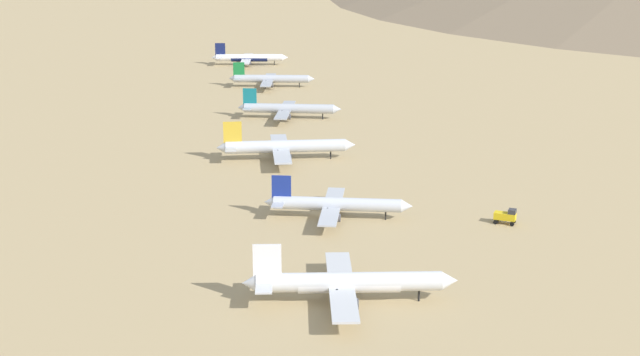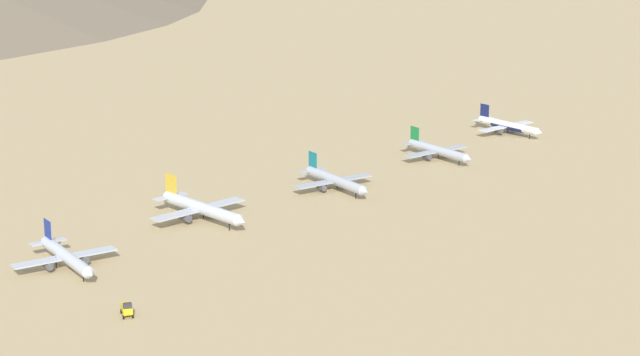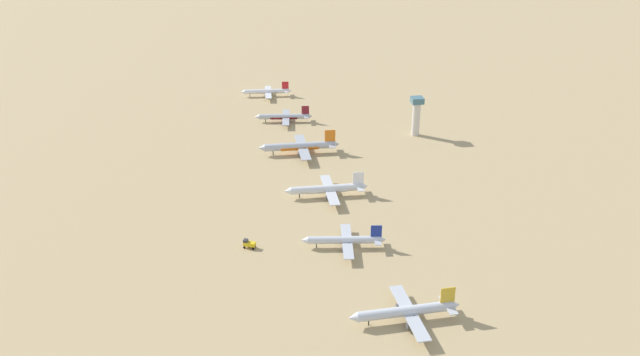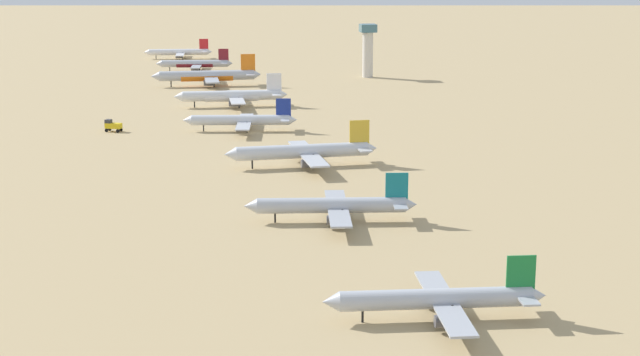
% 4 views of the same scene
% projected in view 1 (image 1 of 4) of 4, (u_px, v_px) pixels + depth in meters
% --- Properties ---
extents(ground_plane, '(2615.12, 2615.12, 0.00)m').
position_uv_depth(ground_plane, '(322.00, 215.00, 234.57)').
color(ground_plane, tan).
extents(parked_jet_3, '(42.29, 34.24, 12.23)m').
position_uv_depth(parked_jet_3, '(347.00, 283.00, 182.78)').
color(parked_jet_3, silver).
rests_on(parked_jet_3, ground).
extents(parked_jet_4, '(36.87, 30.08, 10.64)m').
position_uv_depth(parked_jet_4, '(336.00, 204.00, 230.94)').
color(parked_jet_4, silver).
rests_on(parked_jet_4, ground).
extents(parked_jet_5, '(42.18, 34.27, 12.16)m').
position_uv_depth(parked_jet_5, '(284.00, 147.00, 282.39)').
color(parked_jet_5, silver).
rests_on(parked_jet_5, ground).
extents(parked_jet_6, '(37.44, 30.51, 10.79)m').
position_uv_depth(parked_jet_6, '(288.00, 109.00, 335.47)').
color(parked_jet_6, '#B2B7C1').
rests_on(parked_jet_6, ground).
extents(parked_jet_7, '(36.07, 29.31, 10.40)m').
position_uv_depth(parked_jet_7, '(270.00, 79.00, 391.24)').
color(parked_jet_7, '#B2B7C1').
rests_on(parked_jet_7, ground).
extents(parked_jet_8, '(36.34, 29.46, 10.49)m').
position_uv_depth(parked_jet_8, '(249.00, 58.00, 442.64)').
color(parked_jet_8, white).
rests_on(parked_jet_8, ground).
extents(service_truck, '(5.69, 4.41, 3.90)m').
position_uv_depth(service_truck, '(506.00, 216.00, 227.32)').
color(service_truck, yellow).
rests_on(service_truck, ground).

